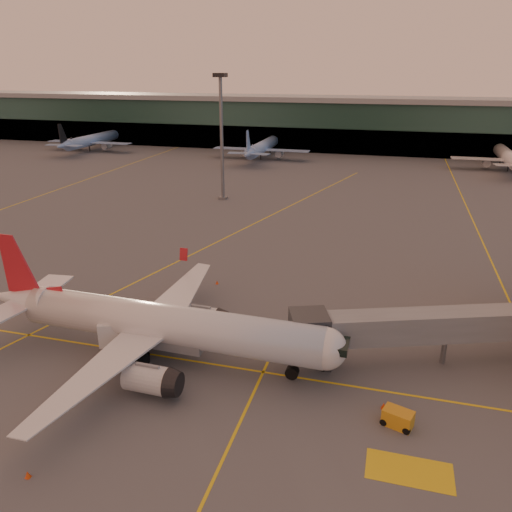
# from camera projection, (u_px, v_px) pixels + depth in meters

# --- Properties ---
(ground) EXTENTS (600.00, 600.00, 0.00)m
(ground) POSITION_uv_depth(u_px,v_px,m) (193.00, 395.00, 43.15)
(ground) COLOR #4C4F54
(ground) RESTS_ON ground
(taxi_markings) EXTENTS (100.12, 173.00, 0.01)m
(taxi_markings) POSITION_uv_depth(u_px,v_px,m) (252.00, 234.00, 85.07)
(taxi_markings) COLOR yellow
(taxi_markings) RESTS_ON ground
(terminal) EXTENTS (400.00, 20.00, 17.60)m
(terminal) POSITION_uv_depth(u_px,v_px,m) (352.00, 124.00, 167.85)
(terminal) COLOR #19382D
(terminal) RESTS_ON ground
(mast_west_near) EXTENTS (2.40, 2.40, 25.60)m
(mast_west_near) POSITION_uv_depth(u_px,v_px,m) (221.00, 128.00, 102.38)
(mast_west_near) COLOR slate
(mast_west_near) RESTS_ON ground
(distant_aircraft_row) EXTENTS (290.00, 34.00, 13.00)m
(distant_aircraft_row) POSITION_uv_depth(u_px,v_px,m) (275.00, 159.00, 154.75)
(distant_aircraft_row) COLOR #81A2D8
(distant_aircraft_row) RESTS_ON ground
(main_airplane) EXTENTS (36.78, 33.06, 11.11)m
(main_airplane) POSITION_uv_depth(u_px,v_px,m) (158.00, 325.00, 47.52)
(main_airplane) COLOR silver
(main_airplane) RESTS_ON ground
(jet_bridge) EXTENTS (29.57, 13.43, 5.61)m
(jet_bridge) POSITION_uv_depth(u_px,v_px,m) (462.00, 326.00, 46.74)
(jet_bridge) COLOR slate
(jet_bridge) RESTS_ON ground
(catering_truck) EXTENTS (5.39, 3.90, 3.84)m
(catering_truck) POSITION_uv_depth(u_px,v_px,m) (127.00, 335.00, 48.50)
(catering_truck) COLOR #C4441C
(catering_truck) RESTS_ON ground
(gpu_cart) EXTENTS (2.68, 2.09, 1.38)m
(gpu_cart) POSITION_uv_depth(u_px,v_px,m) (398.00, 418.00, 39.25)
(gpu_cart) COLOR orange
(gpu_cart) RESTS_ON ground
(cone_nose) EXTENTS (0.45, 0.45, 0.57)m
(cone_nose) POSITION_uv_depth(u_px,v_px,m) (384.00, 406.00, 41.35)
(cone_nose) COLOR #E6420C
(cone_nose) RESTS_ON ground
(cone_wing_right) EXTENTS (0.42, 0.42, 0.53)m
(cone_wing_right) POSITION_uv_depth(u_px,v_px,m) (28.00, 474.00, 34.39)
(cone_wing_right) COLOR #E6420C
(cone_wing_right) RESTS_ON ground
(cone_wing_left) EXTENTS (0.39, 0.39, 0.50)m
(cone_wing_left) POSITION_uv_depth(u_px,v_px,m) (217.00, 282.00, 65.25)
(cone_wing_left) COLOR #E6420C
(cone_wing_left) RESTS_ON ground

